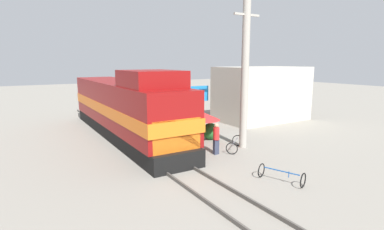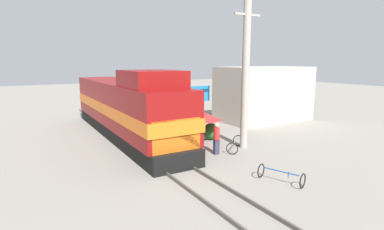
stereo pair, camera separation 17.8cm
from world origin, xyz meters
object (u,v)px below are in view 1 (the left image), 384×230
utility_pole (245,74)px  locomotive (125,109)px  bicycle (235,144)px  bicycle_spare (281,175)px  vendor_umbrella (203,116)px  billboard_sign (198,98)px  person_bystander (216,137)px

utility_pole → locomotive: bearing=131.6°
bicycle → bicycle_spare: bearing=-55.5°
vendor_umbrella → billboard_sign: (1.16, 2.47, 0.83)m
billboard_sign → bicycle: bearing=-95.4°
locomotive → billboard_sign: 5.13m
bicycle_spare → locomotive: bearing=85.9°
bicycle → person_bystander: bearing=-125.7°
locomotive → person_bystander: bearing=-64.0°
billboard_sign → bicycle: (-0.45, -4.80, -2.20)m
locomotive → bicycle_spare: 11.45m
vendor_umbrella → bicycle_spare: bearing=-95.1°
utility_pole → bicycle: 4.16m
utility_pole → bicycle_spare: bearing=-113.1°
utility_pole → person_bystander: (-2.21, -0.31, -3.46)m
billboard_sign → utility_pole: bearing=-85.9°
person_bystander → locomotive: bearing=116.0°
billboard_sign → bicycle: 5.29m
bicycle → bicycle_spare: bicycle is taller
utility_pole → person_bystander: size_ratio=4.95×
billboard_sign → vendor_umbrella: bearing=-115.2°
person_bystander → bicycle_spare: (0.09, -4.66, -0.64)m
billboard_sign → bicycle: size_ratio=1.81×
locomotive → utility_pole: bearing=-48.4°
utility_pole → bicycle: bearing=-165.3°
vendor_umbrella → billboard_sign: billboard_sign is taller
person_bystander → utility_pole: bearing=7.9°
utility_pole → billboard_sign: size_ratio=2.58×
locomotive → bicycle: bearing=-53.9°
person_bystander → bicycle: 1.56m
utility_pole → vendor_umbrella: (-1.49, 2.12, -2.71)m
bicycle_spare → billboard_sign: bearing=59.3°
bicycle_spare → person_bystander: bearing=71.0°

